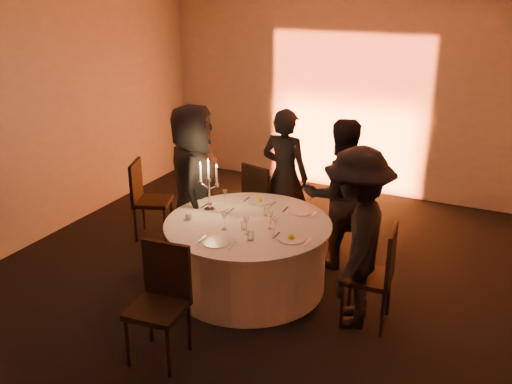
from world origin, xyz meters
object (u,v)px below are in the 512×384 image
at_px(chair_back_right, 352,219).
at_px(guest_back_right, 339,194).
at_px(banquet_table, 248,255).
at_px(chair_back_left, 261,197).
at_px(coffee_cup, 188,217).
at_px(candelabra, 209,193).
at_px(guest_back_left, 285,176).
at_px(guest_left, 194,182).
at_px(chair_front, 162,295).
at_px(chair_right, 377,270).
at_px(chair_left, 146,195).
at_px(guest_right, 356,239).

relative_size(chair_back_right, guest_back_right, 0.53).
distance_m(banquet_table, chair_back_left, 1.30).
distance_m(coffee_cup, candelabra, 0.38).
xyz_separation_m(guest_back_left, coffee_cup, (-0.50, -1.51, -0.07)).
xyz_separation_m(banquet_table, coffee_cup, (-0.62, -0.20, 0.42)).
xyz_separation_m(guest_left, candelabra, (0.40, -0.32, 0.04)).
distance_m(chair_back_right, guest_left, 1.94).
relative_size(chair_back_right, chair_front, 0.89).
bearing_deg(guest_back_right, coffee_cup, 4.12).
distance_m(guest_back_right, coffee_cup, 1.76).
bearing_deg(guest_back_left, coffee_cup, 77.27).
xyz_separation_m(chair_right, coffee_cup, (-2.07, -0.08, 0.21)).
distance_m(chair_left, chair_right, 3.31).
relative_size(chair_back_left, chair_front, 0.95).
bearing_deg(chair_right, banquet_table, -100.10).
relative_size(chair_back_right, chair_right, 0.90).
relative_size(guest_right, coffee_cup, 16.35).
distance_m(banquet_table, guest_right, 1.34).
height_order(chair_front, coffee_cup, chair_front).
bearing_deg(coffee_cup, chair_right, 2.25).
bearing_deg(chair_back_left, banquet_table, 125.21).
bearing_deg(chair_right, guest_left, -108.52).
relative_size(chair_back_left, guest_back_left, 0.58).
distance_m(chair_left, chair_front, 2.59).
xyz_separation_m(coffee_cup, candelabra, (0.08, 0.32, 0.18)).
xyz_separation_m(banquet_table, guest_back_right, (0.71, 0.95, 0.50)).
height_order(chair_back_right, guest_right, guest_right).
height_order(chair_back_right, coffee_cup, chair_back_right).
bearing_deg(chair_right, chair_left, -108.06).
height_order(chair_back_left, chair_right, chair_right).
relative_size(chair_right, guest_right, 0.58).
distance_m(chair_front, coffee_cup, 1.31).
relative_size(chair_left, guest_back_right, 0.58).
distance_m(chair_front, guest_left, 2.04).
distance_m(guest_back_left, coffee_cup, 1.59).
bearing_deg(guest_left, guest_right, -130.43).
distance_m(banquet_table, chair_back_right, 1.39).
bearing_deg(banquet_table, coffee_cup, -162.06).
relative_size(banquet_table, candelabra, 2.94).
xyz_separation_m(chair_back_right, candelabra, (-1.38, -0.98, 0.45)).
height_order(chair_left, guest_back_right, guest_back_right).
xyz_separation_m(banquet_table, guest_back_left, (-0.12, 1.31, 0.48)).
xyz_separation_m(chair_back_left, guest_left, (-0.53, -0.78, 0.37)).
distance_m(chair_back_left, guest_right, 2.16).
relative_size(banquet_table, chair_back_left, 1.78).
xyz_separation_m(chair_back_left, chair_front, (0.26, -2.63, 0.03)).
distance_m(chair_right, guest_back_left, 2.14).
bearing_deg(coffee_cup, guest_back_left, 71.82).
distance_m(guest_right, candelabra, 1.79).
bearing_deg(guest_left, chair_right, -128.13).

